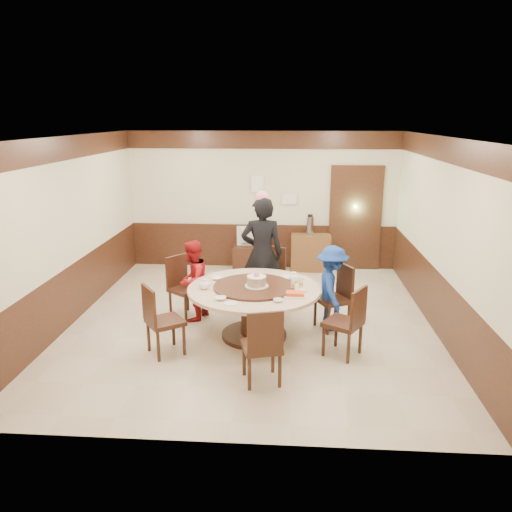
# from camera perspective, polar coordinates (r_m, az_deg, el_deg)

# --- Properties ---
(room) EXTENTS (6.00, 6.04, 2.84)m
(room) POSITION_cam_1_polar(r_m,az_deg,el_deg) (7.48, -0.47, 0.18)
(room) COLOR beige
(room) RESTS_ON ground
(banquet_table) EXTENTS (1.87, 1.87, 0.78)m
(banquet_table) POSITION_cam_1_polar(r_m,az_deg,el_deg) (7.11, -0.22, -5.27)
(banquet_table) COLOR #371C11
(banquet_table) RESTS_ON ground
(chair_0) EXTENTS (0.60, 0.59, 0.97)m
(chair_0) POSITION_cam_1_polar(r_m,az_deg,el_deg) (7.58, 8.83, -5.97)
(chair_0) COLOR #371C11
(chair_0) RESTS_ON ground
(chair_1) EXTENTS (0.59, 0.59, 0.97)m
(chair_1) POSITION_cam_1_polar(r_m,az_deg,el_deg) (8.41, 1.48, -3.57)
(chair_1) COLOR #371C11
(chair_1) RESTS_ON ground
(chair_2) EXTENTS (0.62, 0.62, 0.97)m
(chair_2) POSITION_cam_1_polar(r_m,az_deg,el_deg) (8.00, -8.06, -4.76)
(chair_2) COLOR #371C11
(chair_2) RESTS_ON ground
(chair_3) EXTENTS (0.62, 0.61, 0.97)m
(chair_3) POSITION_cam_1_polar(r_m,az_deg,el_deg) (6.82, -10.45, -8.56)
(chair_3) COLOR #371C11
(chair_3) RESTS_ON ground
(chair_4) EXTENTS (0.54, 0.55, 0.97)m
(chair_4) POSITION_cam_1_polar(r_m,az_deg,el_deg) (6.04, 0.68, -11.66)
(chair_4) COLOR #371C11
(chair_4) RESTS_ON ground
(chair_5) EXTENTS (0.61, 0.61, 0.97)m
(chair_5) POSITION_cam_1_polar(r_m,az_deg,el_deg) (6.77, 10.02, -8.75)
(chair_5) COLOR #371C11
(chair_5) RESTS_ON ground
(person_standing) EXTENTS (0.72, 0.50, 1.86)m
(person_standing) POSITION_cam_1_polar(r_m,az_deg,el_deg) (8.06, 0.69, 0.24)
(person_standing) COLOR black
(person_standing) RESTS_ON ground
(person_red) EXTENTS (0.65, 0.73, 1.27)m
(person_red) POSITION_cam_1_polar(r_m,az_deg,el_deg) (7.76, -7.27, -2.80)
(person_red) COLOR #A7161B
(person_red) RESTS_ON ground
(person_blue) EXTENTS (0.53, 0.86, 1.27)m
(person_blue) POSITION_cam_1_polar(r_m,az_deg,el_deg) (7.44, 8.66, -3.66)
(person_blue) COLOR navy
(person_blue) RESTS_ON ground
(birthday_cake) EXTENTS (0.33, 0.33, 0.22)m
(birthday_cake) POSITION_cam_1_polar(r_m,az_deg,el_deg) (6.98, 0.07, -2.88)
(birthday_cake) COLOR white
(birthday_cake) RESTS_ON banquet_table
(teapot_left) EXTENTS (0.17, 0.15, 0.13)m
(teapot_left) POSITION_cam_1_polar(r_m,az_deg,el_deg) (7.00, -5.91, -3.30)
(teapot_left) COLOR white
(teapot_left) RESTS_ON banquet_table
(teapot_right) EXTENTS (0.17, 0.15, 0.13)m
(teapot_right) POSITION_cam_1_polar(r_m,az_deg,el_deg) (7.28, 4.38, -2.51)
(teapot_right) COLOR white
(teapot_right) RESTS_ON banquet_table
(bowl_0) EXTENTS (0.17, 0.17, 0.04)m
(bowl_0) POSITION_cam_1_polar(r_m,az_deg,el_deg) (7.39, -4.49, -2.55)
(bowl_0) COLOR white
(bowl_0) RESTS_ON banquet_table
(bowl_1) EXTENTS (0.13, 0.13, 0.04)m
(bowl_1) POSITION_cam_1_polar(r_m,az_deg,el_deg) (6.51, 2.54, -5.09)
(bowl_1) COLOR white
(bowl_1) RESTS_ON banquet_table
(bowl_2) EXTENTS (0.15, 0.15, 0.04)m
(bowl_2) POSITION_cam_1_polar(r_m,az_deg,el_deg) (6.59, -4.09, -4.85)
(bowl_2) COLOR white
(bowl_2) RESTS_ON banquet_table
(bowl_3) EXTENTS (0.12, 0.12, 0.04)m
(bowl_3) POSITION_cam_1_polar(r_m,az_deg,el_deg) (6.88, 5.36, -3.98)
(bowl_3) COLOR white
(bowl_3) RESTS_ON banquet_table
(saucer_near) EXTENTS (0.18, 0.18, 0.01)m
(saucer_near) POSITION_cam_1_polar(r_m,az_deg,el_deg) (6.45, -2.87, -5.42)
(saucer_near) COLOR white
(saucer_near) RESTS_ON banquet_table
(saucer_far) EXTENTS (0.18, 0.18, 0.01)m
(saucer_far) POSITION_cam_1_polar(r_m,az_deg,el_deg) (7.49, 3.49, -2.39)
(saucer_far) COLOR white
(saucer_far) RESTS_ON banquet_table
(shrimp_platter) EXTENTS (0.30, 0.20, 0.06)m
(shrimp_platter) POSITION_cam_1_polar(r_m,az_deg,el_deg) (6.71, 4.49, -4.39)
(shrimp_platter) COLOR white
(shrimp_platter) RESTS_ON banquet_table
(bottle_0) EXTENTS (0.06, 0.06, 0.16)m
(bottle_0) POSITION_cam_1_polar(r_m,az_deg,el_deg) (6.97, 4.22, -3.18)
(bottle_0) COLOR white
(bottle_0) RESTS_ON banquet_table
(bottle_1) EXTENTS (0.06, 0.06, 0.16)m
(bottle_1) POSITION_cam_1_polar(r_m,az_deg,el_deg) (7.01, 5.18, -3.09)
(bottle_1) COLOR white
(bottle_1) RESTS_ON banquet_table
(tv_stand) EXTENTS (0.85, 0.45, 0.50)m
(tv_stand) POSITION_cam_1_polar(r_m,az_deg,el_deg) (10.34, -0.23, -0.19)
(tv_stand) COLOR #371C11
(tv_stand) RESTS_ON ground
(television) EXTENTS (0.71, 0.16, 0.41)m
(television) POSITION_cam_1_polar(r_m,az_deg,el_deg) (10.22, -0.23, 2.25)
(television) COLOR gray
(television) RESTS_ON tv_stand
(side_cabinet) EXTENTS (0.80, 0.40, 0.75)m
(side_cabinet) POSITION_cam_1_polar(r_m,az_deg,el_deg) (10.32, 6.25, 0.40)
(side_cabinet) COLOR brown
(side_cabinet) RESTS_ON ground
(thermos) EXTENTS (0.15, 0.15, 0.38)m
(thermos) POSITION_cam_1_polar(r_m,az_deg,el_deg) (10.18, 6.19, 3.47)
(thermos) COLOR silver
(thermos) RESTS_ON side_cabinet
(notice_left) EXTENTS (0.25, 0.00, 0.35)m
(notice_left) POSITION_cam_1_polar(r_m,az_deg,el_deg) (10.23, 0.18, 8.23)
(notice_left) COLOR white
(notice_left) RESTS_ON room
(notice_right) EXTENTS (0.30, 0.00, 0.22)m
(notice_right) POSITION_cam_1_polar(r_m,az_deg,el_deg) (10.25, 3.83, 6.52)
(notice_right) COLOR white
(notice_right) RESTS_ON room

